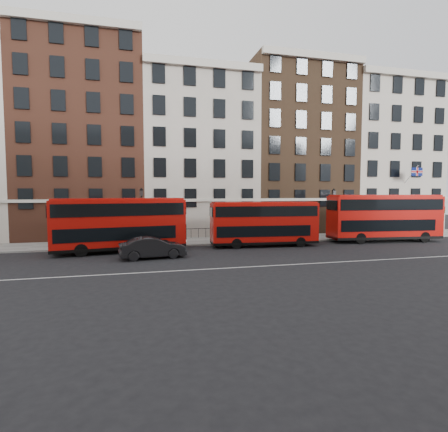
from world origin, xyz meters
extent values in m
plane|color=black|center=(0.00, 0.00, 0.00)|extent=(120.00, 120.00, 0.00)
cube|color=gray|center=(0.00, 10.50, 0.07)|extent=(80.00, 5.00, 0.15)
cube|color=gray|center=(0.00, 8.00, 0.08)|extent=(80.00, 0.30, 0.16)
cube|color=white|center=(0.00, -2.00, 0.01)|extent=(70.00, 0.12, 0.01)
cube|color=brown|center=(-12.80, 18.00, 11.00)|extent=(12.80, 10.00, 22.00)
cube|color=beige|center=(-12.80, 12.75, 21.60)|extent=(12.80, 0.50, 0.80)
cube|color=#AAA496|center=(0.00, 18.00, 9.50)|extent=(12.80, 10.00, 19.00)
cube|color=beige|center=(0.00, 12.75, 18.60)|extent=(12.80, 0.50, 0.80)
cube|color=brown|center=(12.80, 18.00, 10.50)|extent=(12.80, 10.00, 21.00)
cube|color=beige|center=(12.80, 12.75, 20.60)|extent=(12.80, 0.50, 0.80)
cube|color=beige|center=(25.60, 18.00, 10.00)|extent=(12.80, 10.00, 20.00)
cube|color=beige|center=(25.60, 12.75, 19.60)|extent=(12.80, 0.50, 0.80)
cube|color=#B70E09|center=(-8.60, 6.26, 2.39)|extent=(11.04, 4.03, 4.06)
cube|color=black|center=(-8.60, 6.26, 0.48)|extent=(11.05, 4.07, 0.25)
cube|color=black|center=(-8.91, 6.22, 1.70)|extent=(9.83, 3.94, 1.08)
cube|color=black|center=(-8.60, 6.26, 3.65)|extent=(10.65, 4.06, 1.03)
cube|color=#B70E09|center=(-8.60, 6.26, 4.47)|extent=(10.71, 3.78, 0.18)
cube|color=black|center=(-3.22, 7.01, 1.59)|extent=(0.39, 2.25, 1.34)
cube|color=black|center=(-3.22, 7.01, 2.69)|extent=(0.35, 1.95, 0.43)
cylinder|color=black|center=(-4.98, 5.60, 0.51)|extent=(1.06, 0.43, 1.03)
cylinder|color=black|center=(-5.30, 7.88, 0.51)|extent=(1.06, 0.43, 1.03)
cylinder|color=black|center=(-11.50, 4.70, 0.51)|extent=(1.06, 0.43, 1.03)
cylinder|color=black|center=(-11.81, 6.98, 0.51)|extent=(1.06, 0.43, 1.03)
cube|color=#B70E09|center=(4.30, 6.26, 2.19)|extent=(10.02, 3.06, 3.71)
cube|color=black|center=(4.30, 6.26, 0.44)|extent=(10.02, 3.10, 0.23)
cube|color=black|center=(4.02, 6.28, 1.55)|extent=(8.90, 3.06, 0.99)
cube|color=black|center=(4.30, 6.26, 3.34)|extent=(9.65, 3.11, 0.94)
cube|color=#B70E09|center=(4.30, 6.26, 4.09)|extent=(9.72, 2.86, 0.17)
cube|color=black|center=(9.26, 5.90, 1.46)|extent=(0.23, 2.07, 1.22)
cube|color=black|center=(9.26, 5.90, 2.46)|extent=(0.21, 1.79, 0.39)
cylinder|color=black|center=(7.41, 4.98, 0.47)|extent=(0.96, 0.33, 0.94)
cylinder|color=black|center=(7.56, 7.08, 0.47)|extent=(0.96, 0.33, 0.94)
cylinder|color=black|center=(1.41, 5.42, 0.47)|extent=(0.96, 0.33, 0.94)
cylinder|color=black|center=(1.56, 7.52, 0.47)|extent=(0.96, 0.33, 0.94)
cube|color=#B70E09|center=(17.35, 6.26, 2.51)|extent=(11.54, 3.83, 4.26)
cube|color=black|center=(17.35, 6.26, 0.51)|extent=(11.55, 3.87, 0.26)
cube|color=black|center=(17.03, 6.29, 1.78)|extent=(10.26, 3.79, 1.13)
cube|color=black|center=(17.35, 6.26, 3.83)|extent=(11.12, 3.87, 1.08)
cube|color=#B70E09|center=(17.35, 6.26, 4.69)|extent=(11.20, 3.58, 0.19)
cube|color=black|center=(23.03, 5.68, 1.67)|extent=(0.33, 2.37, 1.40)
cube|color=black|center=(23.03, 5.68, 2.83)|extent=(0.29, 2.05, 0.45)
cylinder|color=black|center=(20.88, 4.69, 0.54)|extent=(1.10, 0.41, 1.08)
cylinder|color=black|center=(21.12, 7.09, 0.54)|extent=(1.10, 0.41, 1.08)
cylinder|color=black|center=(14.01, 5.39, 0.54)|extent=(1.10, 0.41, 1.08)
cylinder|color=black|center=(14.26, 7.79, 0.54)|extent=(1.10, 0.41, 1.08)
imported|color=black|center=(-6.06, 2.74, 0.83)|extent=(5.19, 2.35, 1.65)
cylinder|color=black|center=(-6.77, 8.41, 2.45)|extent=(0.14, 0.14, 4.60)
cylinder|color=black|center=(-6.77, 8.41, 0.45)|extent=(0.32, 0.32, 0.60)
cube|color=#262626|center=(-6.77, 8.41, 5.00)|extent=(0.32, 0.32, 0.55)
cone|color=black|center=(-6.77, 8.41, 5.35)|extent=(0.44, 0.44, 0.25)
cylinder|color=black|center=(13.32, 9.21, 2.45)|extent=(0.14, 0.14, 4.60)
cylinder|color=black|center=(13.32, 9.21, 0.45)|extent=(0.32, 0.32, 0.60)
cube|color=#262626|center=(13.32, 9.21, 5.00)|extent=(0.32, 0.32, 0.55)
cone|color=black|center=(13.32, 9.21, 5.35)|extent=(0.44, 0.44, 0.25)
cylinder|color=black|center=(26.74, 8.39, 1.45)|extent=(0.12, 0.12, 2.60)
cube|color=black|center=(26.74, 8.24, 3.05)|extent=(0.25, 0.30, 0.75)
sphere|color=red|center=(26.74, 8.07, 3.27)|extent=(0.14, 0.14, 0.14)
sphere|color=#0C9919|center=(26.74, 8.07, 2.83)|extent=(0.14, 0.14, 0.14)
camera|label=1|loc=(-7.12, -24.32, 5.11)|focal=28.00mm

